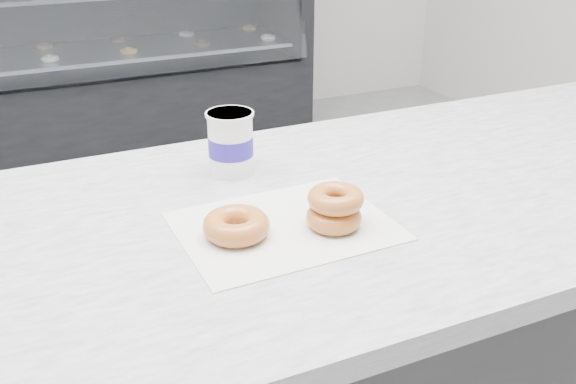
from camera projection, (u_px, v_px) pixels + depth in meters
name	position (u px, v px, depth m)	size (l,w,h in m)	color
display_case	(88.00, 68.00, 3.52)	(2.40, 0.74, 1.25)	black
wax_paper	(285.00, 226.00, 1.04)	(0.34, 0.26, 0.00)	silver
donut_single	(236.00, 225.00, 1.00)	(0.11, 0.11, 0.04)	orange
donut_stack	(335.00, 208.00, 1.03)	(0.13, 0.13, 0.06)	orange
coffee_cup	(231.00, 142.00, 1.21)	(0.10, 0.10, 0.12)	white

